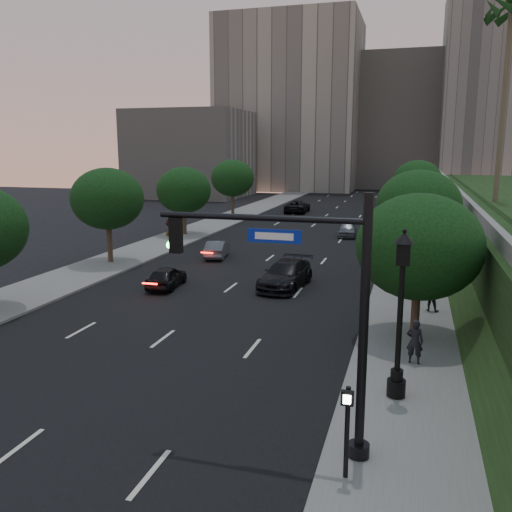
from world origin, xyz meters
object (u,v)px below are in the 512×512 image
(sedan_near_right, at_px, (286,274))
(sedan_far_right, at_px, (347,229))
(pedestrian_c, at_px, (416,281))
(street_lamp, at_px, (400,322))
(sedan_near_left, at_px, (167,277))
(traffic_signal_mast, at_px, (320,323))
(pedestrian_a, at_px, (415,341))
(sedan_far_left, at_px, (297,206))
(pedestrian_b, at_px, (432,295))
(sedan_mid_left, at_px, (217,249))

(sedan_near_right, relative_size, sedan_far_right, 1.32)
(pedestrian_c, bearing_deg, sedan_far_right, -85.05)
(street_lamp, bearing_deg, sedan_near_left, 140.29)
(traffic_signal_mast, height_order, pedestrian_a, traffic_signal_mast)
(sedan_far_left, xyz_separation_m, sedan_far_right, (8.29, -17.14, -0.09))
(sedan_near_right, height_order, pedestrian_c, pedestrian_c)
(sedan_far_left, xyz_separation_m, pedestrian_c, (14.31, -37.64, 0.31))
(sedan_near_left, xyz_separation_m, sedan_far_left, (-0.37, 38.75, 0.13))
(sedan_near_right, xyz_separation_m, sedan_far_right, (1.25, 19.63, -0.09))
(pedestrian_a, bearing_deg, sedan_far_left, -66.73)
(pedestrian_a, relative_size, pedestrian_b, 1.05)
(sedan_far_left, height_order, sedan_far_right, sedan_far_left)
(traffic_signal_mast, relative_size, pedestrian_c, 3.75)
(pedestrian_a, bearing_deg, sedan_near_left, -23.95)
(sedan_mid_left, bearing_deg, sedan_far_right, -133.36)
(pedestrian_b, bearing_deg, sedan_far_right, -58.51)
(sedan_near_left, bearing_deg, sedan_far_left, -94.78)
(traffic_signal_mast, relative_size, sedan_far_left, 1.25)
(sedan_near_left, distance_m, sedan_near_right, 6.96)
(sedan_near_right, relative_size, pedestrian_b, 3.31)
(sedan_near_left, distance_m, sedan_far_right, 23.02)
(street_lamp, relative_size, pedestrian_b, 3.48)
(sedan_far_left, distance_m, pedestrian_b, 42.53)
(pedestrian_b, height_order, pedestrian_c, pedestrian_c)
(sedan_mid_left, relative_size, pedestrian_a, 2.30)
(pedestrian_b, relative_size, pedestrian_c, 0.86)
(street_lamp, height_order, sedan_far_right, street_lamp)
(sedan_mid_left, bearing_deg, street_lamp, 113.74)
(sedan_near_right, bearing_deg, street_lamp, -57.95)
(sedan_mid_left, height_order, sedan_near_right, sedan_near_right)
(sedan_mid_left, bearing_deg, pedestrian_c, 140.26)
(sedan_near_right, bearing_deg, traffic_signal_mast, -69.26)
(pedestrian_b, bearing_deg, traffic_signal_mast, 91.78)
(traffic_signal_mast, height_order, sedan_far_right, traffic_signal_mast)
(sedan_mid_left, bearing_deg, pedestrian_b, 135.60)
(traffic_signal_mast, height_order, sedan_near_left, traffic_signal_mast)
(sedan_mid_left, xyz_separation_m, sedan_far_right, (8.15, 12.45, 0.05))
(sedan_far_left, distance_m, pedestrian_c, 40.27)
(street_lamp, xyz_separation_m, sedan_far_left, (-13.75, 49.86, -1.86))
(traffic_signal_mast, bearing_deg, sedan_far_left, 102.44)
(traffic_signal_mast, height_order, sedan_near_right, traffic_signal_mast)
(sedan_far_left, height_order, sedan_near_right, same)
(sedan_near_left, xyz_separation_m, sedan_near_right, (6.67, 1.98, 0.13))
(traffic_signal_mast, distance_m, sedan_near_right, 17.86)
(sedan_far_left, distance_m, pedestrian_a, 49.00)
(sedan_mid_left, bearing_deg, sedan_far_left, -99.86)
(sedan_near_right, distance_m, sedan_far_right, 19.67)
(pedestrian_a, xyz_separation_m, pedestrian_b, (0.78, 7.11, -0.04))
(traffic_signal_mast, height_order, pedestrian_b, traffic_signal_mast)
(pedestrian_a, height_order, pedestrian_b, pedestrian_a)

